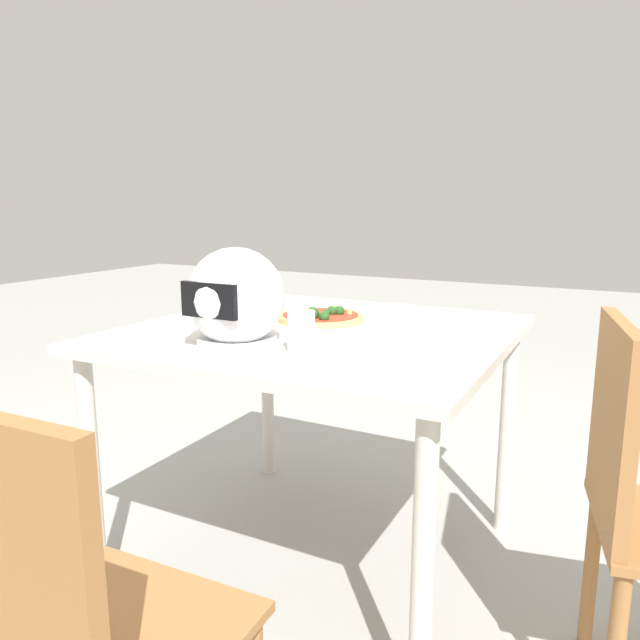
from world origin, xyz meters
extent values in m
plane|color=#9E9E99|center=(0.00, 0.00, 0.00)|extent=(14.00, 14.00, 0.00)
cube|color=beige|center=(0.00, 0.00, 0.76)|extent=(1.10, 1.05, 0.03)
cylinder|color=beige|center=(-0.49, -0.47, 0.37)|extent=(0.05, 0.05, 0.74)
cylinder|color=beige|center=(0.49, -0.47, 0.37)|extent=(0.05, 0.05, 0.74)
cylinder|color=beige|center=(-0.49, 0.47, 0.37)|extent=(0.05, 0.05, 0.74)
cylinder|color=beige|center=(0.49, 0.47, 0.37)|extent=(0.05, 0.05, 0.74)
cylinder|color=white|center=(0.02, -0.05, 0.78)|extent=(0.30, 0.30, 0.01)
cylinder|color=tan|center=(0.02, -0.05, 0.79)|extent=(0.27, 0.27, 0.02)
cylinder|color=red|center=(0.02, -0.05, 0.80)|extent=(0.24, 0.24, 0.00)
sphere|color=#234C1E|center=(-0.03, 0.02, 0.81)|extent=(0.03, 0.03, 0.03)
sphere|color=#234C1E|center=(-0.03, -0.08, 0.81)|extent=(0.03, 0.03, 0.03)
sphere|color=#234C1E|center=(0.00, -0.05, 0.81)|extent=(0.02, 0.02, 0.02)
sphere|color=#234C1E|center=(0.02, 0.01, 0.82)|extent=(0.04, 0.04, 0.04)
sphere|color=#234C1E|center=(-0.01, -0.07, 0.81)|extent=(0.03, 0.03, 0.03)
cylinder|color=#E0D172|center=(-0.05, -0.10, 0.81)|extent=(0.02, 0.02, 0.01)
cylinder|color=#E0D172|center=(-0.02, -0.09, 0.81)|extent=(0.03, 0.03, 0.02)
cylinder|color=#E0D172|center=(0.00, -0.10, 0.81)|extent=(0.02, 0.02, 0.02)
cylinder|color=#E0D172|center=(0.10, -0.01, 0.81)|extent=(0.02, 0.02, 0.02)
sphere|color=silver|center=(0.10, 0.29, 0.90)|extent=(0.26, 0.26, 0.26)
cylinder|color=silver|center=(0.10, 0.29, 0.78)|extent=(0.21, 0.21, 0.02)
cube|color=black|center=(0.10, 0.40, 0.91)|extent=(0.16, 0.02, 0.09)
cylinder|color=silver|center=(-0.10, 0.29, 0.83)|extent=(0.07, 0.07, 0.11)
cube|color=#996638|center=(-0.82, 0.18, 0.68)|extent=(0.10, 0.38, 0.45)
cylinder|color=#996638|center=(-0.80, 0.01, 0.21)|extent=(0.04, 0.04, 0.43)
camera|label=1|loc=(-0.82, 1.59, 1.15)|focal=33.90mm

